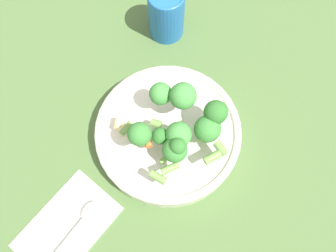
% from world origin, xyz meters
% --- Properties ---
extents(ground_plane, '(3.00, 3.00, 0.00)m').
position_xyz_m(ground_plane, '(0.00, 0.00, 0.00)').
color(ground_plane, '#4C6B38').
extents(bowl, '(0.26, 0.26, 0.05)m').
position_xyz_m(bowl, '(0.00, 0.00, 0.03)').
color(bowl, silver).
rests_on(bowl, ground_plane).
extents(pasta_salad, '(0.20, 0.16, 0.08)m').
position_xyz_m(pasta_salad, '(-0.02, -0.00, 0.09)').
color(pasta_salad, '#8CB766').
rests_on(pasta_salad, bowl).
extents(cup, '(0.07, 0.07, 0.11)m').
position_xyz_m(cup, '(0.12, -0.21, 0.05)').
color(cup, '#2366B2').
rests_on(cup, ground_plane).
extents(napkin, '(0.14, 0.18, 0.01)m').
position_xyz_m(napkin, '(0.07, 0.22, 0.00)').
color(napkin, white).
rests_on(napkin, ground_plane).
extents(spoon, '(0.04, 0.15, 0.01)m').
position_xyz_m(spoon, '(0.06, 0.21, 0.01)').
color(spoon, silver).
rests_on(spoon, napkin).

